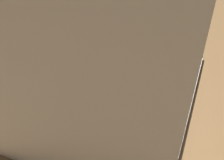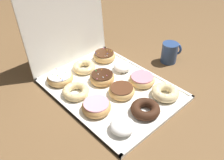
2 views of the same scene
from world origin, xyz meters
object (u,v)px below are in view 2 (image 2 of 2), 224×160
at_px(chocolate_cake_ring_donut_1, 145,109).
at_px(coffee_mug, 170,52).
at_px(powdered_filled_donut_8, 122,66).
at_px(sprinkle_donut_11, 104,56).
at_px(cruller_donut_2, 165,92).
at_px(cruller_donut_6, 76,91).
at_px(donut_box, 111,89).
at_px(pink_frosted_donut_5, 142,79).
at_px(pink_frosted_donut_3, 96,106).
at_px(chocolate_frosted_donut_4, 122,91).
at_px(cruller_donut_10, 84,67).
at_px(sprinkle_donut_9, 60,78).
at_px(powdered_filled_donut_0, 122,126).
at_px(sprinkle_donut_7, 102,77).

distance_m(chocolate_cake_ring_donut_1, coffee_mug, 0.42).
height_order(powdered_filled_donut_8, sprinkle_donut_11, sprinkle_donut_11).
xyz_separation_m(cruller_donut_2, powdered_filled_donut_8, (0.00, 0.26, -0.00)).
bearing_deg(cruller_donut_6, donut_box, -27.04).
bearing_deg(donut_box, pink_frosted_donut_5, -27.92).
xyz_separation_m(pink_frosted_donut_3, chocolate_frosted_donut_4, (0.14, 0.00, -0.00)).
height_order(cruller_donut_2, cruller_donut_10, cruller_donut_2).
height_order(chocolate_cake_ring_donut_1, cruller_donut_10, chocolate_cake_ring_donut_1).
relative_size(cruller_donut_2, powdered_filled_donut_8, 1.39).
height_order(cruller_donut_2, pink_frosted_donut_3, same).
height_order(chocolate_frosted_donut_4, sprinkle_donut_9, sprinkle_donut_9).
relative_size(powdered_filled_donut_0, sprinkle_donut_9, 0.76).
height_order(powdered_filled_donut_0, cruller_donut_6, powdered_filled_donut_0).
relative_size(sprinkle_donut_7, powdered_filled_donut_8, 1.36).
distance_m(donut_box, powdered_filled_donut_8, 0.15).
distance_m(powdered_filled_donut_8, coffee_mug, 0.26).
bearing_deg(pink_frosted_donut_3, pink_frosted_donut_5, -1.06).
bearing_deg(cruller_donut_10, chocolate_frosted_donut_4, -88.45).
bearing_deg(powdered_filled_donut_8, powdered_filled_donut_0, -134.88).
bearing_deg(chocolate_frosted_donut_4, chocolate_cake_ring_donut_1, -94.27).
xyz_separation_m(pink_frosted_donut_5, powdered_filled_donut_8, (0.01, 0.13, 0.00)).
distance_m(pink_frosted_donut_5, cruller_donut_6, 0.30).
xyz_separation_m(donut_box, sprinkle_donut_9, (-0.13, 0.19, 0.02)).
bearing_deg(sprinkle_donut_9, sprinkle_donut_11, 0.50).
xyz_separation_m(donut_box, sprinkle_donut_7, (0.01, 0.06, 0.03)).
height_order(pink_frosted_donut_5, cruller_donut_10, pink_frosted_donut_5).
bearing_deg(sprinkle_donut_7, pink_frosted_donut_5, -47.32).
bearing_deg(pink_frosted_donut_3, sprinkle_donut_9, 89.70).
height_order(pink_frosted_donut_3, sprinkle_donut_11, sprinkle_donut_11).
relative_size(powdered_filled_donut_0, coffee_mug, 0.88).
bearing_deg(chocolate_cake_ring_donut_1, sprinkle_donut_9, 108.09).
distance_m(cruller_donut_6, powdered_filled_donut_8, 0.27).
distance_m(cruller_donut_2, pink_frosted_donut_3, 0.29).
relative_size(pink_frosted_donut_3, sprinkle_donut_7, 1.03).
bearing_deg(powdered_filled_donut_8, sprinkle_donut_11, 89.87).
height_order(donut_box, cruller_donut_6, cruller_donut_6).
distance_m(powdered_filled_donut_8, cruller_donut_10, 0.18).
height_order(donut_box, powdered_filled_donut_8, powdered_filled_donut_8).
bearing_deg(cruller_donut_2, cruller_donut_6, 135.57).
relative_size(powdered_filled_donut_0, cruller_donut_6, 0.79).
distance_m(cruller_donut_10, sprinkle_donut_11, 0.14).
bearing_deg(cruller_donut_10, sprinkle_donut_7, -86.94).
bearing_deg(sprinkle_donut_7, chocolate_cake_ring_donut_1, -92.26).
xyz_separation_m(donut_box, chocolate_frosted_donut_4, (0.01, -0.06, 0.02)).
relative_size(cruller_donut_10, sprinkle_donut_11, 0.97).
height_order(sprinkle_donut_7, powdered_filled_donut_8, sprinkle_donut_7).
bearing_deg(pink_frosted_donut_5, coffee_mug, 8.16).
relative_size(chocolate_cake_ring_donut_1, coffee_mug, 1.11).
xyz_separation_m(pink_frosted_donut_5, sprinkle_donut_7, (-0.12, 0.13, 0.00)).
relative_size(chocolate_frosted_donut_4, pink_frosted_donut_5, 0.96).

